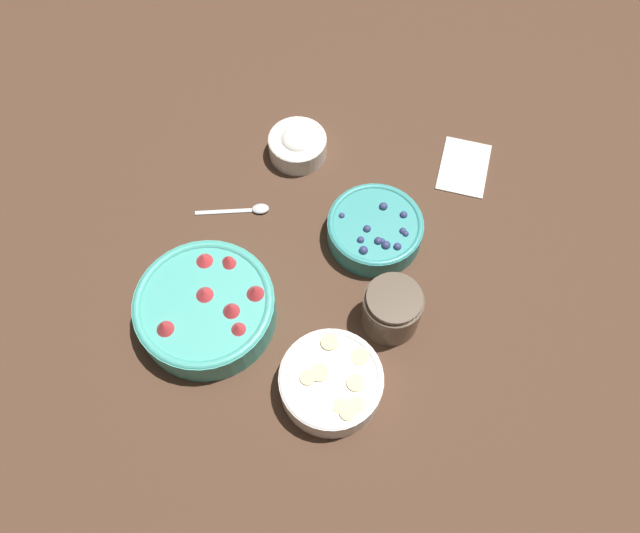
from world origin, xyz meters
name	(u,v)px	position (x,y,z in m)	size (l,w,h in m)	color
ground_plane	(311,268)	(0.00, 0.00, 0.00)	(4.00, 4.00, 0.00)	#4C3323
bowl_strawberries	(206,307)	(-0.15, 0.13, 0.04)	(0.23, 0.23, 0.08)	#47AD9E
bowl_blueberries	(375,229)	(0.10, -0.09, 0.03)	(0.17, 0.17, 0.06)	teal
bowl_bananas	(331,382)	(-0.19, -0.11, 0.03)	(0.16, 0.16, 0.06)	white
bowl_cream	(298,144)	(0.23, 0.11, 0.03)	(0.11, 0.11, 0.06)	white
jar_chocolate	(392,310)	(-0.05, -0.16, 0.04)	(0.10, 0.10, 0.09)	brown
napkin	(464,167)	(0.31, -0.20, 0.00)	(0.14, 0.10, 0.01)	silver
spoon	(247,210)	(0.07, 0.15, 0.00)	(0.07, 0.13, 0.01)	silver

